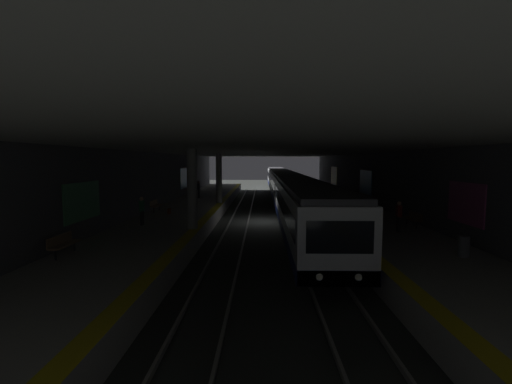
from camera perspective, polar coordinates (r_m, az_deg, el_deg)
The scene contains 23 objects.
ground_plane at distance 27.68m, azimuth 1.78°, elevation -5.02°, with size 120.00×120.00×0.00m, color #2D302D.
track_left at distance 27.78m, azimuth 6.33°, elevation -4.84°, with size 60.00×1.53×0.16m.
track_right at distance 27.72m, azimuth -2.79°, elevation -4.83°, with size 60.00×1.53×0.16m.
platform_left at distance 28.44m, azimuth 15.12°, elevation -3.84°, with size 60.00×5.30×1.06m.
platform_right at distance 28.27m, azimuth -11.64°, elevation -3.83°, with size 60.00×5.30×1.06m.
wall_left at distance 29.07m, azimuth 20.76°, elevation 0.71°, with size 60.00×0.56×5.60m.
wall_right at distance 28.79m, azimuth -17.37°, elevation 0.77°, with size 60.00×0.56×5.60m.
ceiling_slab at distance 27.25m, azimuth 1.81°, elevation 7.07°, with size 60.00×19.40×0.40m.
pillar_near at distance 19.72m, azimuth -10.62°, elevation 0.48°, with size 0.56×0.56×4.55m.
pillar_far at distance 31.67m, azimuth -6.21°, elevation 2.32°, with size 0.56×0.56×4.55m.
metro_train at distance 40.30m, azimuth 4.67°, elevation 1.11°, with size 57.96×2.83×3.49m.
bench_left_near at distance 22.17m, azimuth 24.76°, elevation -3.95°, with size 1.70×0.47×0.86m.
bench_left_mid at distance 38.56m, azimuth 14.36°, elevation 0.10°, with size 1.70×0.47×0.86m.
bench_right_near at distance 16.20m, azimuth -29.53°, elevation -7.42°, with size 1.70×0.47×0.86m.
bench_right_mid at distance 27.23m, azimuth -16.44°, elevation -2.05°, with size 1.70×0.47×0.86m.
bench_right_far at distance 39.98m, azimuth -10.78°, elevation 0.35°, with size 1.70×0.47×0.86m.
person_waiting_near at distance 20.28m, azimuth 22.73°, elevation -3.58°, with size 0.60×0.23×1.68m.
person_walking_mid at distance 21.69m, azimuth -18.52°, elevation -2.83°, with size 0.60×0.24×1.72m.
person_standing_far at distance 35.95m, azimuth -9.56°, elevation 0.52°, with size 0.60×0.24×1.75m.
person_boarding at distance 29.14m, azimuth -10.87°, elevation -0.88°, with size 0.60×0.22×1.52m.
suitcase_rolling at distance 31.75m, azimuth 13.13°, elevation -1.37°, with size 0.41×0.21×0.89m.
backpack_on_floor at distance 25.78m, azimuth -14.29°, elevation -3.12°, with size 0.30×0.20×0.40m.
trash_bin at distance 16.33m, azimuth 31.35°, elevation -7.76°, with size 0.44×0.44×0.85m.
Camera 1 is at (-27.23, 0.38, 4.94)m, focal length 23.96 mm.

